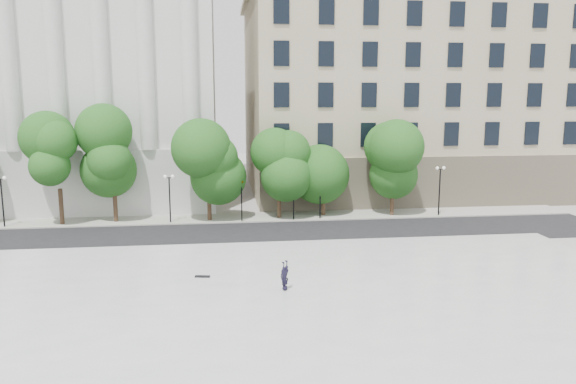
{
  "coord_description": "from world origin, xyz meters",
  "views": [
    {
      "loc": [
        -1.6,
        -24.4,
        10.68
      ],
      "look_at": [
        2.63,
        10.0,
        4.69
      ],
      "focal_mm": 35.0,
      "sensor_mm": 36.0,
      "label": 1
    }
  ],
  "objects_px": {
    "traffic_light_west": "(241,179)",
    "skateboard": "(202,276)",
    "traffic_light_east": "(294,178)",
    "person_lying": "(285,286)"
  },
  "relations": [
    {
      "from": "traffic_light_east",
      "to": "skateboard",
      "type": "height_order",
      "value": "traffic_light_east"
    },
    {
      "from": "traffic_light_west",
      "to": "skateboard",
      "type": "relative_size",
      "value": 5.01
    },
    {
      "from": "traffic_light_west",
      "to": "skateboard",
      "type": "height_order",
      "value": "traffic_light_west"
    },
    {
      "from": "traffic_light_west",
      "to": "traffic_light_east",
      "type": "xyz_separation_m",
      "value": [
        4.44,
        0.0,
        -0.05
      ]
    },
    {
      "from": "traffic_light_east",
      "to": "person_lying",
      "type": "relative_size",
      "value": 2.65
    },
    {
      "from": "traffic_light_east",
      "to": "person_lying",
      "type": "height_order",
      "value": "traffic_light_east"
    },
    {
      "from": "traffic_light_west",
      "to": "person_lying",
      "type": "bearing_deg",
      "value": -85.29
    },
    {
      "from": "skateboard",
      "to": "person_lying",
      "type": "bearing_deg",
      "value": -21.71
    },
    {
      "from": "traffic_light_west",
      "to": "person_lying",
      "type": "relative_size",
      "value": 2.68
    },
    {
      "from": "traffic_light_west",
      "to": "traffic_light_east",
      "type": "distance_m",
      "value": 4.44
    }
  ]
}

